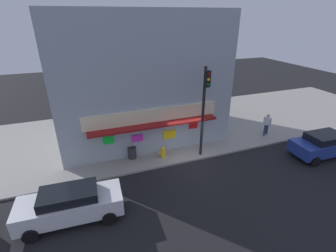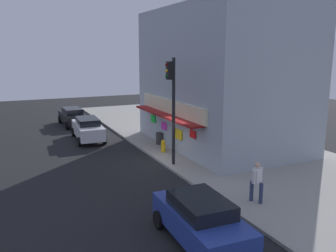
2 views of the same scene
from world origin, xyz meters
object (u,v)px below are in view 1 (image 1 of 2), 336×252
object	(u,v)px
fire_hydrant	(163,152)
trash_can	(132,153)
pedestrian	(267,123)
parked_car_blue	(323,144)
parked_car_white	(70,204)
traffic_light	(204,102)

from	to	relation	value
fire_hydrant	trash_can	xyz separation A→B (m)	(-1.89, 0.60, 0.02)
trash_can	pedestrian	size ratio (longest dim) A/B	0.46
trash_can	parked_car_blue	distance (m)	12.67
fire_hydrant	parked_car_white	bearing A→B (deg)	-148.40
traffic_light	trash_can	world-z (taller)	traffic_light
traffic_light	trash_can	distance (m)	5.63
trash_can	parked_car_blue	bearing A→B (deg)	-17.64
traffic_light	parked_car_blue	bearing A→B (deg)	-18.93
fire_hydrant	trash_can	bearing A→B (deg)	162.48
traffic_light	pedestrian	size ratio (longest dim) A/B	3.41
traffic_light	pedestrian	world-z (taller)	traffic_light
traffic_light	fire_hydrant	bearing A→B (deg)	166.33
fire_hydrant	pedestrian	distance (m)	8.59
parked_car_white	fire_hydrant	bearing A→B (deg)	31.60
trash_can	pedestrian	world-z (taller)	pedestrian
parked_car_white	trash_can	bearing A→B (deg)	47.46
parked_car_blue	fire_hydrant	bearing A→B (deg)	162.33
trash_can	parked_car_blue	world-z (taller)	parked_car_blue
fire_hydrant	parked_car_blue	bearing A→B (deg)	-17.67
traffic_light	parked_car_blue	xyz separation A→B (m)	(7.68, -2.63, -3.01)
parked_car_blue	pedestrian	bearing A→B (deg)	114.19
traffic_light	pedestrian	distance (m)	6.73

